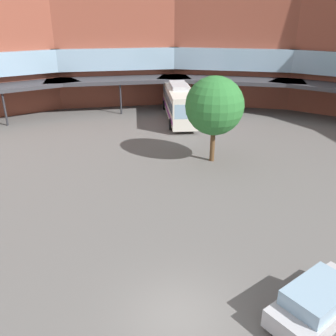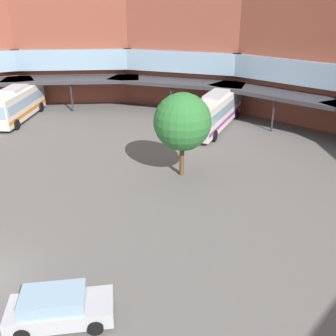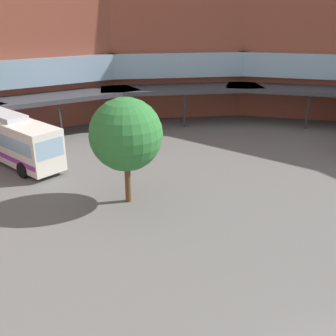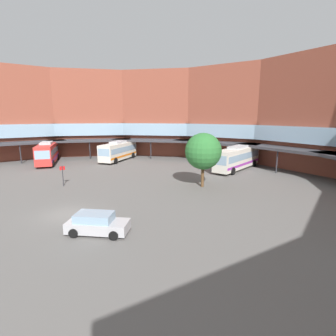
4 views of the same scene
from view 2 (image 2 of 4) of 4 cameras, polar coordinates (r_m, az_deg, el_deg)
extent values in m
cube|color=brown|center=(44.68, 20.65, 17.96)|extent=(16.07, 6.00, 17.43)
cube|color=#8CADC6|center=(44.52, 19.74, 13.96)|extent=(14.47, 6.24, 2.44)
cube|color=#38383D|center=(40.95, 16.86, 10.51)|extent=(16.07, 4.00, 0.40)
cylinder|color=#2D2D33|center=(39.98, 15.55, 7.74)|extent=(0.20, 0.20, 3.49)
cube|color=brown|center=(49.37, 2.97, 19.88)|extent=(17.14, 11.79, 17.43)
cube|color=#8CADC6|center=(49.15, 2.70, 16.18)|extent=(15.75, 11.39, 2.44)
cube|color=#38383D|center=(45.35, 1.07, 12.81)|extent=(16.36, 9.95, 0.40)
cylinder|color=#2D2D33|center=(44.26, 0.42, 10.21)|extent=(0.20, 0.20, 3.49)
cube|color=brown|center=(52.45, -14.04, 19.51)|extent=(15.49, 15.72, 17.43)
cube|color=#8CADC6|center=(52.20, -13.78, 16.03)|extent=(14.55, 14.73, 2.44)
cube|color=#38383D|center=(48.25, -14.28, 12.80)|extent=(14.05, 14.33, 0.40)
cylinder|color=#2D2D33|center=(47.08, -14.35, 10.33)|extent=(0.20, 0.20, 3.49)
cube|color=silver|center=(45.55, -21.89, 8.98)|extent=(8.17, 9.52, 2.96)
cube|color=#8CADC6|center=(45.47, -21.96, 9.41)|extent=(7.84, 9.07, 0.95)
cube|color=orange|center=(45.75, -21.73, 7.99)|extent=(8.07, 9.37, 0.36)
cube|color=#B2B2B7|center=(45.18, -22.22, 11.00)|extent=(3.63, 3.96, 0.36)
cylinder|color=black|center=(42.38, -21.89, 6.10)|extent=(0.91, 1.05, 1.10)
cylinder|color=black|center=(48.36, -18.63, 8.71)|extent=(0.91, 1.05, 1.10)
cylinder|color=black|center=(49.38, -21.42, 8.61)|extent=(0.91, 1.05, 1.10)
cube|color=silver|center=(39.94, 7.23, 8.61)|extent=(5.77, 11.88, 3.03)
cube|color=#8CADC6|center=(39.85, 7.25, 9.11)|extent=(5.60, 11.22, 0.97)
cube|color=purple|center=(40.18, 7.16, 7.45)|extent=(5.72, 11.66, 0.36)
cube|color=#8CADC6|center=(34.56, 4.34, 6.84)|extent=(2.06, 0.74, 1.33)
cube|color=#B2B2B7|center=(39.52, 7.36, 10.97)|extent=(2.86, 4.52, 0.36)
cylinder|color=black|center=(36.38, 7.04, 4.85)|extent=(0.61, 1.14, 1.10)
cylinder|color=black|center=(37.10, 3.48, 5.39)|extent=(0.61, 1.14, 1.10)
cylinder|color=black|center=(43.69, 10.24, 8.00)|extent=(0.61, 1.14, 1.10)
cylinder|color=black|center=(44.30, 7.20, 8.43)|extent=(0.61, 1.14, 1.10)
cube|color=#B7B7BC|center=(17.65, -15.85, -20.03)|extent=(4.23, 4.51, 0.75)
cube|color=#8CADC6|center=(17.24, -16.99, -18.42)|extent=(2.92, 3.04, 0.60)
cylinder|color=black|center=(18.29, -10.69, -18.49)|extent=(0.60, 0.64, 0.66)
cylinder|color=black|center=(17.01, -10.89, -22.60)|extent=(0.60, 0.64, 0.66)
cylinder|color=black|center=(18.73, -20.08, -18.58)|extent=(0.60, 0.64, 0.66)
cylinder|color=black|center=(17.48, -21.22, -22.55)|extent=(0.60, 0.64, 0.66)
cylinder|color=brown|center=(28.80, 2.10, 1.78)|extent=(0.36, 0.36, 3.11)
sphere|color=#2D7233|center=(27.86, 2.19, 6.97)|extent=(4.29, 4.29, 4.29)
camera|label=1|loc=(15.70, -66.10, 1.67)|focal=38.12mm
camera|label=3|loc=(26.12, -48.74, 13.16)|focal=42.41mm
camera|label=4|loc=(7.49, 107.83, -46.22)|focal=27.86mm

